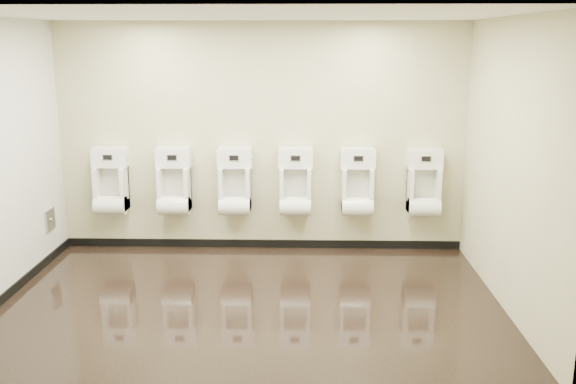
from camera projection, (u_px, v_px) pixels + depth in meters
name	position (u px, v px, depth m)	size (l,w,h in m)	color
ground	(251.00, 301.00, 6.48)	(5.00, 3.50, 0.00)	black
ceiling	(247.00, 15.00, 5.83)	(5.00, 3.50, 0.00)	white
back_wall	(261.00, 138.00, 7.86)	(5.00, 0.02, 2.80)	#BEBA94
front_wall	(228.00, 214.00, 4.45)	(5.00, 0.02, 2.80)	#BEBA94
right_wall	(511.00, 167.00, 6.09)	(0.02, 3.50, 2.80)	#BEBA94
skirting_back	(262.00, 244.00, 8.16)	(5.00, 0.02, 0.10)	black
skirting_left	(8.00, 294.00, 6.53)	(0.02, 3.50, 0.10)	black
access_panel	(50.00, 220.00, 7.59)	(0.04, 0.25, 0.25)	#9E9EA3
urinal_0	(111.00, 186.00, 7.90)	(0.43, 0.33, 0.81)	white
urinal_1	(174.00, 186.00, 7.88)	(0.43, 0.33, 0.81)	white
urinal_2	(235.00, 186.00, 7.86)	(0.43, 0.33, 0.81)	white
urinal_3	(295.00, 187.00, 7.84)	(0.43, 0.33, 0.81)	white
urinal_4	(357.00, 187.00, 7.82)	(0.43, 0.33, 0.81)	white
urinal_5	(424.00, 188.00, 7.80)	(0.43, 0.33, 0.81)	white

